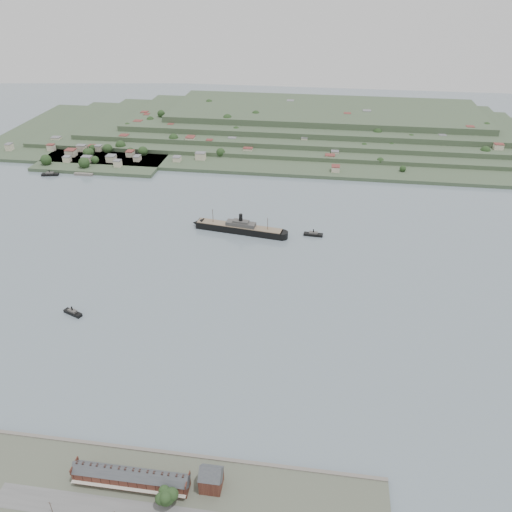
# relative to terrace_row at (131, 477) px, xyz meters

# --- Properties ---
(ground) EXTENTS (1400.00, 1400.00, 0.00)m
(ground) POSITION_rel_terrace_row_xyz_m (10.00, 168.02, -6.84)
(ground) COLOR slate
(ground) RESTS_ON ground
(terrace_row) EXTENTS (55.60, 9.80, 11.07)m
(terrace_row) POSITION_rel_terrace_row_xyz_m (0.00, 0.00, 0.00)
(terrace_row) COLOR #4B241B
(terrace_row) RESTS_ON ground
(gabled_building) EXTENTS (10.40, 10.18, 14.09)m
(gabled_building) POSITION_rel_terrace_row_xyz_m (37.50, 4.02, 1.34)
(gabled_building) COLOR #4B241B
(gabled_building) RESTS_ON ground
(far_peninsula) EXTENTS (760.00, 309.00, 30.00)m
(far_peninsula) POSITION_rel_terrace_row_xyz_m (37.91, 561.12, 5.04)
(far_peninsula) COLOR #34442D
(far_peninsula) RESTS_ON ground
(steamship) EXTENTS (91.44, 23.34, 22.00)m
(steamship) POSITION_rel_terrace_row_xyz_m (4.28, 260.04, -2.78)
(steamship) COLOR black
(steamship) RESTS_ON ground
(tugboat) EXTENTS (15.15, 9.13, 6.63)m
(tugboat) POSITION_rel_terrace_row_xyz_m (-88.44, 121.93, -5.22)
(tugboat) COLOR black
(tugboat) RESTS_ON ground
(ferry_west) EXTENTS (19.66, 8.94, 7.12)m
(ferry_west) POSITION_rel_terrace_row_xyz_m (-233.09, 365.07, -5.13)
(ferry_west) COLOR black
(ferry_west) RESTS_ON ground
(ferry_east) EXTENTS (17.46, 5.82, 6.45)m
(ferry_east) POSITION_rel_terrace_row_xyz_m (73.89, 262.25, -5.29)
(ferry_east) COLOR black
(ferry_east) RESTS_ON ground
(fig_tree) EXTENTS (10.05, 8.70, 11.22)m
(fig_tree) POSITION_rel_terrace_row_xyz_m (19.95, -8.42, 2.01)
(fig_tree) COLOR #3F2D1D
(fig_tree) RESTS_ON ground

